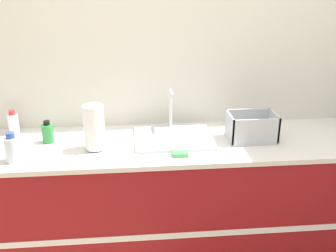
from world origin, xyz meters
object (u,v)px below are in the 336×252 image
bottle_green (48,133)px  bottle_clear (12,149)px  paper_towel_roll (94,127)px  dish_rack (251,129)px  bottle_white_spray (13,124)px  sink (173,136)px

bottle_green → bottle_clear: 0.29m
paper_towel_roll → bottle_clear: (-0.45, -0.12, -0.06)m
bottle_green → bottle_clear: bearing=-119.6°
dish_rack → bottle_clear: (-1.43, -0.18, 0.01)m
paper_towel_roll → bottle_clear: paper_towel_roll is taller
bottle_green → bottle_white_spray: bearing=147.7°
paper_towel_roll → bottle_white_spray: size_ratio=1.70×
sink → dish_rack: sink is taller
sink → bottle_clear: 0.96m
sink → dish_rack: size_ratio=1.66×
paper_towel_roll → dish_rack: (0.98, 0.06, -0.07)m
bottle_green → bottle_white_spray: size_ratio=0.88×
paper_towel_roll → bottle_white_spray: (-0.55, 0.29, -0.07)m
dish_rack → bottle_white_spray: size_ratio=1.81×
dish_rack → bottle_clear: bearing=-172.9°
dish_rack → bottle_clear: size_ratio=1.68×
sink → dish_rack: (0.49, -0.06, 0.05)m
sink → bottle_white_spray: size_ratio=3.00×
sink → bottle_clear: bearing=-165.8°
bottle_clear → bottle_white_spray: bottle_clear is taller
dish_rack → bottle_white_spray: dish_rack is taller
bottle_clear → paper_towel_roll: bearing=15.2°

